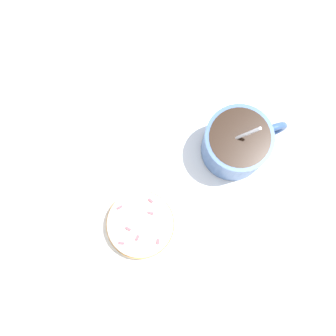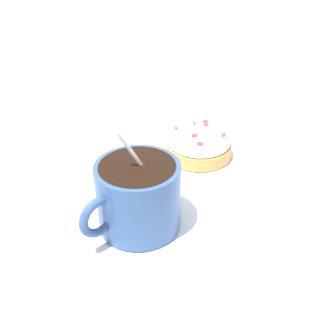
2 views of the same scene
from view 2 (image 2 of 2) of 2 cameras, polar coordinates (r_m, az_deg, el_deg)
ground_plane at (r=0.49m, az=2.03°, el=-3.14°), size 3.00×3.00×0.00m
paper_napkin at (r=0.49m, az=2.04°, el=-2.99°), size 0.32×0.31×0.00m
coffee_cup at (r=0.41m, az=-4.46°, el=-3.77°), size 0.11×0.09×0.12m
frosted_pastry at (r=0.54m, az=4.48°, el=3.58°), size 0.09×0.09×0.04m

